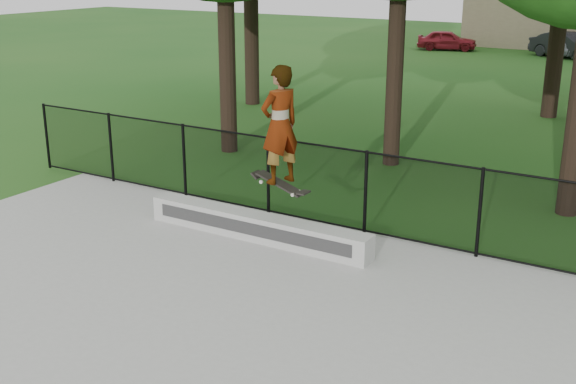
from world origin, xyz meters
name	(u,v)px	position (x,y,z in m)	size (l,w,h in m)	color
grind_ledge	(257,227)	(-1.47, 4.70, 0.28)	(4.28, 0.40, 0.44)	#AEAEA9
car_a	(447,40)	(-7.99, 32.74, 0.53)	(1.24, 3.07, 1.05)	maroon
car_b	(568,45)	(-1.86, 32.77, 0.62)	(1.30, 3.39, 1.23)	black
skater_airborne	(280,126)	(-0.89, 4.54, 2.13)	(0.81, 0.81, 2.10)	black
chainlink_fence	(366,192)	(0.00, 5.90, 0.81)	(16.06, 0.06, 1.50)	black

